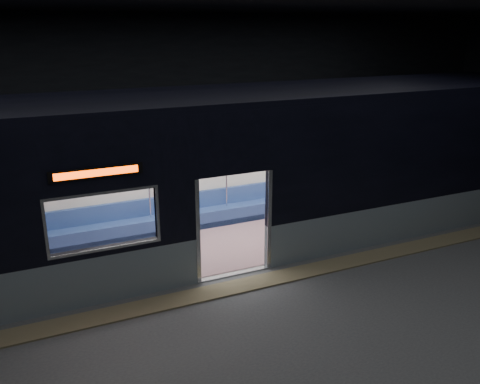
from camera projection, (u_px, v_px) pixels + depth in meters
station_floor at (258, 299)px, 9.05m from camera, size 24.00×14.00×0.01m
station_envelope at (261, 92)px, 7.91m from camera, size 24.00×14.00×5.00m
tactile_strip at (245, 285)px, 9.52m from camera, size 22.80×0.50×0.03m
metro_car at (205, 165)px, 10.67m from camera, size 18.00×3.04×3.35m
passenger at (333, 176)px, 13.42m from camera, size 0.44×0.77×1.49m
handbag at (338, 184)px, 13.25m from camera, size 0.35×0.31×0.16m
transit_map at (305, 154)px, 13.23m from camera, size 0.94×0.03×0.61m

